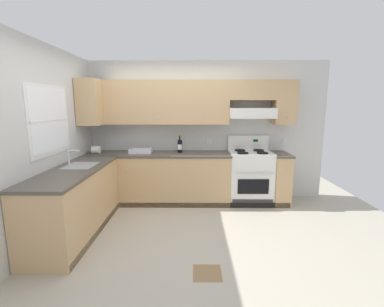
% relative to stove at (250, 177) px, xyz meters
% --- Properties ---
extents(ground_plane, '(7.04, 7.04, 0.00)m').
position_rel_stove_xyz_m(ground_plane, '(-1.38, -1.25, -0.48)').
color(ground_plane, '#B2AA99').
extents(floor_accent_tile, '(0.30, 0.30, 0.01)m').
position_rel_stove_xyz_m(floor_accent_tile, '(-0.87, -2.15, -0.48)').
color(floor_accent_tile, olive).
rests_on(floor_accent_tile, ground_plane).
extents(wall_back, '(4.68, 0.57, 2.55)m').
position_rel_stove_xyz_m(wall_back, '(-0.99, 0.27, 1.00)').
color(wall_back, silver).
rests_on(wall_back, ground_plane).
extents(wall_left, '(0.47, 4.00, 2.55)m').
position_rel_stove_xyz_m(wall_left, '(-2.97, -1.03, 0.87)').
color(wall_left, silver).
rests_on(wall_left, ground_plane).
extents(counter_back_run, '(3.60, 0.65, 0.91)m').
position_rel_stove_xyz_m(counter_back_run, '(-1.42, -0.01, -0.03)').
color(counter_back_run, tan).
rests_on(counter_back_run, ground_plane).
extents(counter_left_run, '(0.63, 1.91, 1.13)m').
position_rel_stove_xyz_m(counter_left_run, '(-2.62, -1.25, -0.02)').
color(counter_left_run, tan).
rests_on(counter_left_run, ground_plane).
extents(stove, '(0.76, 0.62, 1.20)m').
position_rel_stove_xyz_m(stove, '(0.00, 0.00, 0.00)').
color(stove, white).
rests_on(stove, ground_plane).
extents(wine_bottle, '(0.08, 0.09, 0.33)m').
position_rel_stove_xyz_m(wine_bottle, '(-1.27, 0.07, 0.56)').
color(wine_bottle, black).
rests_on(wine_bottle, counter_back_run).
extents(bowl, '(0.39, 0.26, 0.07)m').
position_rel_stove_xyz_m(bowl, '(-1.97, 0.02, 0.45)').
color(bowl, silver).
rests_on(bowl, counter_back_run).
extents(paper_towel_roll, '(0.14, 0.13, 0.13)m').
position_rel_stove_xyz_m(paper_towel_roll, '(-2.75, -0.07, 0.50)').
color(paper_towel_roll, white).
rests_on(paper_towel_roll, counter_back_run).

